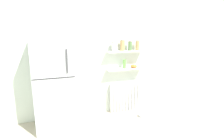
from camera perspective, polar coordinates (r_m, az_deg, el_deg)
back_wall at (r=4.16m, az=-0.18°, el=4.79°), size 7.04×0.10×2.60m
refrigerator at (r=3.67m, az=-16.93°, el=-3.53°), size 0.70×0.69×1.76m
radiator at (r=4.38m, az=3.87°, el=-8.00°), size 0.69×0.12×0.65m
wall_shelf_lower at (r=4.17m, az=4.16°, el=0.37°), size 0.84×0.22×0.02m
wall_shelf_upper at (r=4.10m, az=4.25°, el=5.61°), size 0.84×0.22×0.02m
storage_jar_0 at (r=4.00m, az=0.78°, el=7.10°), size 0.12×0.12×0.21m
storage_jar_1 at (r=4.06m, az=3.13°, el=7.39°), size 0.10×0.10×0.24m
storage_jar_2 at (r=4.12m, az=5.41°, el=7.23°), size 0.08×0.08×0.21m
storage_jar_3 at (r=4.20m, az=7.61°, el=7.33°), size 0.08×0.08×0.22m
vase at (r=4.13m, az=3.73°, el=1.83°), size 0.07×0.07×0.20m
shelf_bowl at (r=4.23m, az=6.52°, el=1.14°), size 0.15×0.15×0.07m
pet_food_bowl at (r=4.25m, az=8.98°, el=-13.26°), size 0.17×0.17×0.05m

